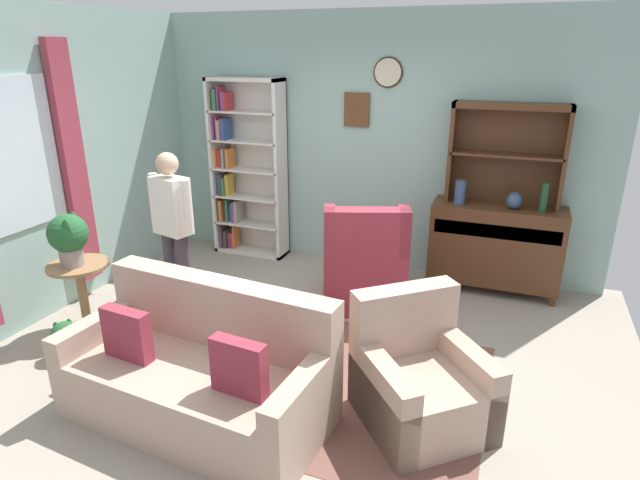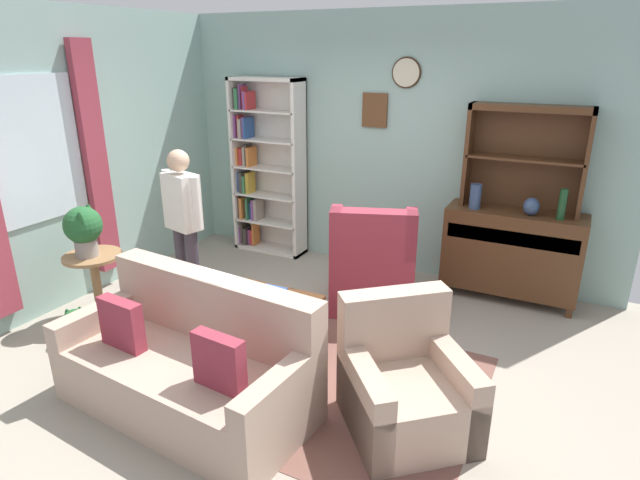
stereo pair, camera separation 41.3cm
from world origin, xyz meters
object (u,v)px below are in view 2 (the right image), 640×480
sideboard (511,251)px  sideboard_hutch (527,144)px  vase_round (531,206)px  book_stack (273,292)px  potted_plant_small (76,324)px  armchair_floral (405,388)px  couch_floral (190,367)px  vase_tall (475,196)px  plant_stand (96,279)px  person_reading (184,219)px  coffee_table (271,305)px  potted_plant_large (83,228)px  bottle_wine (562,204)px  bookshelf (264,169)px  wingback_chair (372,271)px

sideboard → sideboard_hutch: size_ratio=1.18×
vase_round → book_stack: bearing=-136.4°
book_stack → potted_plant_small: bearing=-151.5°
armchair_floral → couch_floral: bearing=-161.5°
sideboard → vase_tall: bearing=-168.4°
vase_round → potted_plant_small: 4.24m
plant_stand → person_reading: (0.62, 0.55, 0.51)m
armchair_floral → book_stack: (-1.36, 0.55, 0.17)m
vase_round → coffee_table: bearing=-135.9°
potted_plant_large → book_stack: potted_plant_large is taller
vase_tall → vase_round: (0.52, 0.01, -0.04)m
plant_stand → book_stack: (1.68, 0.39, 0.06)m
bottle_wine → coffee_table: 2.80m
sideboard → potted_plant_small: sideboard is taller
person_reading → plant_stand: bearing=-138.3°
vase_round → bookshelf: bearing=177.2°
wingback_chair → potted_plant_small: wingback_chair is taller
coffee_table → vase_round: bearing=44.1°
bookshelf → potted_plant_large: (-0.42, -2.31, -0.12)m
coffee_table → person_reading: bearing=169.5°
vase_round → person_reading: bearing=-151.4°
couch_floral → potted_plant_small: bearing=171.5°
wingback_chair → book_stack: (-0.52, -0.97, 0.07)m
vase_tall → potted_plant_large: 3.67m
sideboard → coffee_table: sideboard is taller
couch_floral → person_reading: (-1.01, 1.19, 0.59)m
bookshelf → person_reading: (0.21, -1.72, -0.12)m
vase_tall → book_stack: bearing=-127.0°
vase_round → person_reading: (-2.87, -1.56, -0.10)m
vase_round → armchair_floral: (-0.45, -2.28, -0.72)m
book_stack → coffee_table: bearing=-96.5°
sideboard → coffee_table: (-1.68, -1.83, -0.16)m
armchair_floral → potted_plant_large: 3.11m
couch_floral → wingback_chair: 2.08m
couch_floral → coffee_table: couch_floral is taller
wingback_chair → coffee_table: (-0.53, -1.01, -0.03)m
plant_stand → wingback_chair: bearing=31.8°
vase_tall → couch_floral: bearing=-116.1°
sideboard_hutch → potted_plant_large: bearing=-145.3°
bookshelf → plant_stand: bearing=-100.2°
bookshelf → vase_round: 3.08m
potted_plant_large → potted_plant_small: bearing=-62.7°
potted_plant_large → coffee_table: size_ratio=0.58×
potted_plant_small → sideboard: bearing=39.3°
sideboard_hutch → potted_plant_large: (-3.37, -2.33, -0.65)m
potted_plant_large → potted_plant_small: potted_plant_large is taller
bookshelf → potted_plant_small: bookshelf is taller
armchair_floral → potted_plant_large: bearing=177.7°
potted_plant_large → person_reading: 0.86m
plant_stand → potted_plant_large: size_ratio=1.39×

